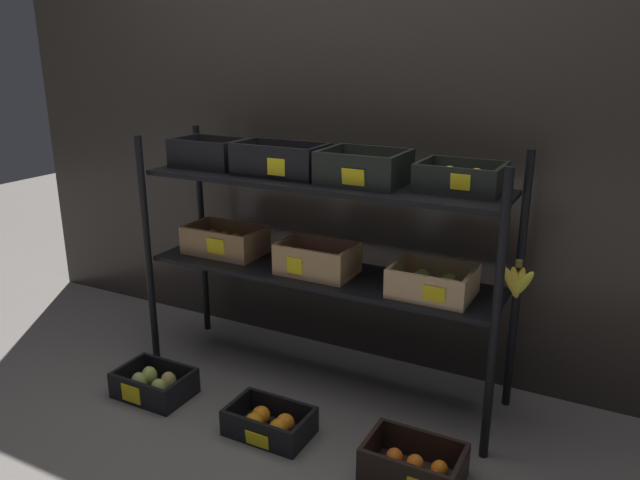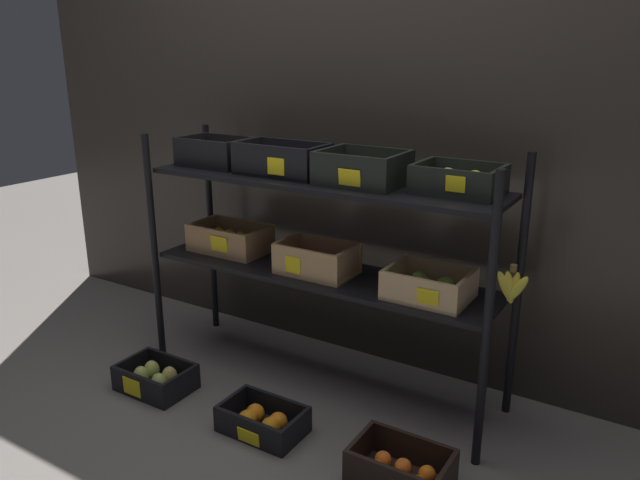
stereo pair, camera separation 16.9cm
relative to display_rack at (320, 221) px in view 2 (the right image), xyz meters
The scene contains 6 objects.
ground_plane 0.74m from the display_rack, 84.73° to the right, with size 10.00×10.00×0.00m, color #605B56.
storefront_wall 0.43m from the display_rack, 89.96° to the left, with size 3.95×0.12×1.83m, color #2D2823.
display_rack is the anchor object (origin of this frame).
crate_ground_pear 0.99m from the display_rack, 142.52° to the right, with size 0.31×0.22×0.11m.
crate_ground_orange 0.82m from the display_rack, 88.34° to the right, with size 0.32×0.21×0.11m.
crate_ground_tangerine 1.01m from the display_rack, 36.42° to the right, with size 0.33×0.22×0.13m.
Camera 2 is at (1.28, -2.07, 1.42)m, focal length 34.58 mm.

